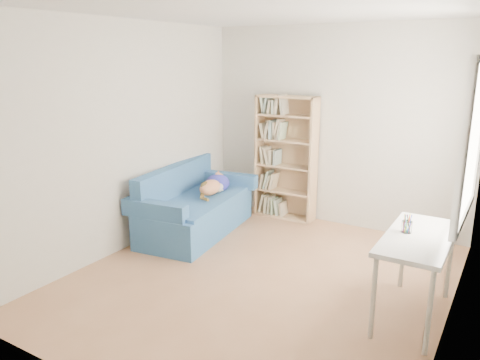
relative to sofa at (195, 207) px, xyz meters
name	(u,v)px	position (x,y,z in m)	size (l,w,h in m)	color
ground	(260,278)	(1.36, -0.75, -0.32)	(4.00, 4.00, 0.00)	#946543
room_shell	(273,119)	(1.46, -0.71, 1.31)	(3.54, 4.04, 2.62)	silver
sofa	(195,207)	(0.00, 0.00, 0.00)	(1.03, 1.81, 0.85)	navy
bookshelf	(286,163)	(0.74, 1.11, 0.46)	(0.85, 0.26, 1.69)	tan
desk	(418,245)	(2.83, -0.68, 0.35)	(0.52, 1.13, 0.75)	white
pen_cup	(407,225)	(2.73, -0.66, 0.49)	(0.09, 0.09, 0.17)	white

